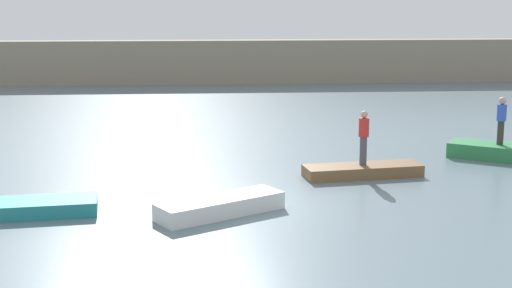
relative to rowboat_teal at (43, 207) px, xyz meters
name	(u,v)px	position (x,y,z in m)	size (l,w,h in m)	color
ground_plane	(234,204)	(4.98, 0.58, -0.19)	(120.00, 120.00, 0.00)	slate
embankment_wall	(216,62)	(4.98, 27.98, 1.17)	(80.00, 1.20, 2.72)	gray
rowboat_teal	(43,207)	(0.00, 0.00, 0.00)	(2.75, 1.25, 0.38)	teal
rowboat_white	(220,206)	(4.59, -0.37, 0.04)	(3.43, 1.02, 0.45)	white
rowboat_brown	(363,171)	(9.13, 3.44, -0.01)	(3.69, 1.06, 0.36)	brown
rowboat_green	(499,152)	(14.33, 5.56, 0.07)	(3.33, 1.28, 0.51)	#2D7F47
person_blue_shirt	(501,118)	(14.33, 5.56, 1.25)	(0.32, 0.32, 1.65)	#38332D
person_red_shirt	(364,135)	(9.13, 3.44, 1.12)	(0.32, 0.32, 1.71)	#4C4C56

